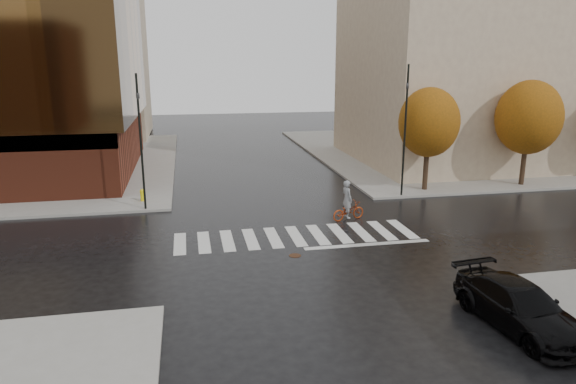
% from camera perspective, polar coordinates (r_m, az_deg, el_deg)
% --- Properties ---
extents(ground, '(120.00, 120.00, 0.00)m').
position_cam_1_polar(ground, '(24.43, 1.13, -5.30)').
color(ground, black).
rests_on(ground, ground).
extents(sidewalk_ne, '(30.00, 30.00, 0.15)m').
position_cam_1_polar(sidewalk_ne, '(51.27, 19.39, 4.45)').
color(sidewalk_ne, gray).
rests_on(sidewalk_ne, ground).
extents(crosswalk, '(12.00, 3.00, 0.01)m').
position_cam_1_polar(crosswalk, '(24.89, 0.88, -4.91)').
color(crosswalk, silver).
rests_on(crosswalk, ground).
extents(building_ne_tan, '(16.00, 16.00, 18.00)m').
position_cam_1_polar(building_ne_tan, '(45.16, 18.47, 14.88)').
color(building_ne_tan, tan).
rests_on(building_ne_tan, sidewalk_ne).
extents(building_nw_far, '(14.00, 12.00, 20.00)m').
position_cam_1_polar(building_nw_far, '(60.50, -22.60, 15.19)').
color(building_nw_far, tan).
rests_on(building_nw_far, sidewalk_nw).
extents(tree_ne_a, '(3.80, 3.80, 6.50)m').
position_cam_1_polar(tree_ne_a, '(33.60, 15.38, 7.45)').
color(tree_ne_a, black).
rests_on(tree_ne_a, sidewalk_ne).
extents(tree_ne_b, '(4.20, 4.20, 6.89)m').
position_cam_1_polar(tree_ne_b, '(37.24, 25.18, 7.50)').
color(tree_ne_b, black).
rests_on(tree_ne_b, sidewalk_ne).
extents(sedan, '(2.58, 5.14, 1.43)m').
position_cam_1_polar(sedan, '(18.14, 24.30, -11.48)').
color(sedan, black).
rests_on(sedan, ground).
extents(cyclist, '(2.01, 1.18, 2.16)m').
position_cam_1_polar(cyclist, '(27.32, 6.66, -1.62)').
color(cyclist, '#A0330E').
rests_on(cyclist, ground).
extents(traffic_light_nw, '(0.23, 0.20, 7.44)m').
position_cam_1_polar(traffic_light_nw, '(29.11, -16.10, 6.29)').
color(traffic_light_nw, black).
rests_on(traffic_light_nw, sidewalk_nw).
extents(traffic_light_ne, '(0.21, 0.23, 7.88)m').
position_cam_1_polar(traffic_light_ne, '(31.71, 12.92, 7.67)').
color(traffic_light_ne, black).
rests_on(traffic_light_ne, sidewalk_ne).
extents(fire_hydrant, '(0.26, 0.26, 0.72)m').
position_cam_1_polar(fire_hydrant, '(31.52, -15.89, -0.26)').
color(fire_hydrant, yellow).
rests_on(fire_hydrant, sidewalk_nw).
extents(manhole, '(0.59, 0.59, 0.01)m').
position_cam_1_polar(manhole, '(22.48, 0.78, -7.07)').
color(manhole, '#492B1A').
rests_on(manhole, ground).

